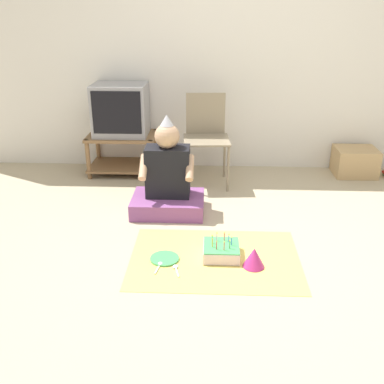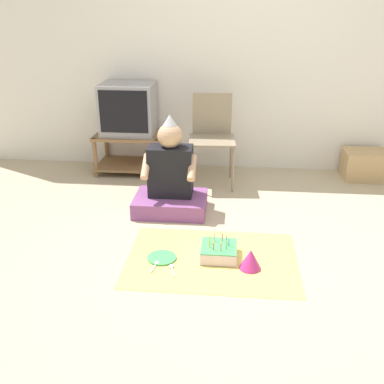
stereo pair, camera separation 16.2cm
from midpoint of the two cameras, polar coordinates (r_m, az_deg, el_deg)
The scene contains 13 objects.
ground_plane at distance 3.21m, azimuth 8.34°, elevation -8.82°, with size 16.00×16.00×0.00m, color tan.
wall_back at distance 4.77m, azimuth 8.28°, elevation 17.88°, with size 6.40×0.06×2.55m.
tv_stand at distance 4.80m, azimuth -6.87°, elevation 5.46°, with size 0.71×0.48×0.41m.
tv at distance 4.70m, azimuth -7.10°, elevation 10.44°, with size 0.54×0.43×0.52m.
folding_chair at distance 4.41m, azimuth 3.61°, elevation 7.58°, with size 0.46×0.45×0.87m.
cardboard_box_stack at distance 4.97m, azimuth 21.89°, elevation 3.25°, with size 0.42×0.36×0.28m.
person_seated at distance 3.83m, azimuth -1.55°, elevation 1.34°, with size 0.61×0.45×0.84m.
party_cloth at distance 3.22m, azimuth 4.01°, elevation -8.50°, with size 1.20×0.85×0.01m.
birthday_cake at distance 3.22m, azimuth 4.86°, elevation -7.52°, with size 0.26×0.26×0.16m.
party_hat_blue at distance 3.11m, azimuth 8.95°, elevation -8.42°, with size 0.15×0.15×0.14m.
paper_plate at distance 3.21m, azimuth -2.40°, elevation -8.33°, with size 0.21×0.21×0.01m.
plastic_spoon_near at distance 3.14m, azimuth -3.10°, elevation -9.14°, with size 0.05×0.14×0.01m.
plastic_spoon_far at distance 3.10m, azimuth -1.07°, elevation -9.56°, with size 0.06×0.14×0.01m.
Camera 2 is at (-0.12, -2.73, 1.68)m, focal length 42.00 mm.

